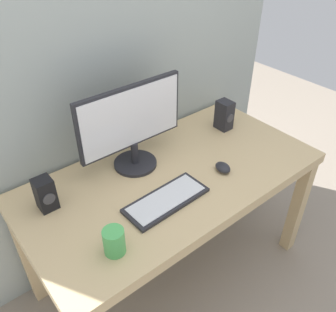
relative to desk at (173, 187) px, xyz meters
name	(u,v)px	position (x,y,z in m)	size (l,w,h in m)	color
ground_plane	(172,268)	(0.00, 0.00, -0.64)	(6.00, 6.00, 0.00)	gray
desk	(173,187)	(0.00, 0.00, 0.00)	(1.45, 0.75, 0.73)	tan
monitor	(132,124)	(-0.10, 0.18, 0.32)	(0.54, 0.21, 0.42)	#232328
keyboard_primary	(166,200)	(-0.14, -0.13, 0.09)	(0.39, 0.17, 0.02)	#232328
mouse	(223,167)	(0.21, -0.13, 0.10)	(0.06, 0.09, 0.04)	#232328
speaker_right	(224,115)	(0.49, 0.14, 0.17)	(0.07, 0.09, 0.17)	#232328
speaker_left	(45,194)	(-0.56, 0.16, 0.16)	(0.08, 0.08, 0.15)	black
coffee_mug	(114,241)	(-0.46, -0.22, 0.14)	(0.08, 0.08, 0.11)	#4CB259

